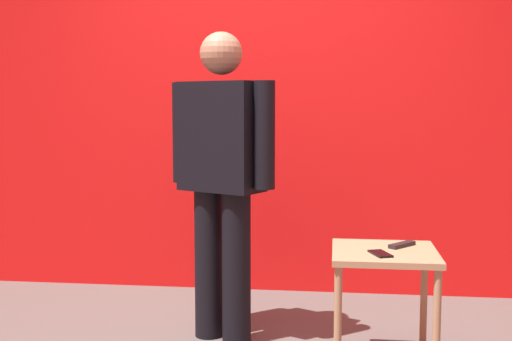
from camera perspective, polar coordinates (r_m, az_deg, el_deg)
The scene contains 5 objects.
back_wall_red at distance 4.61m, azimuth 0.39°, elevation 6.28°, with size 6.05×0.12×2.70m, color red.
standing_person at distance 3.60m, azimuth -2.97°, elevation 0.03°, with size 0.64×0.41×1.69m.
side_table at distance 3.30m, azimuth 11.03°, elevation -8.47°, with size 0.50×0.50×0.60m.
cell_phone at distance 3.18m, azimuth 10.71°, elevation -7.09°, with size 0.07×0.14×0.01m, color black.
tv_remote at distance 3.37m, azimuth 12.52°, elevation -6.29°, with size 0.04×0.17×0.02m, color black.
Camera 1 is at (0.53, -2.88, 1.31)m, focal length 46.21 mm.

